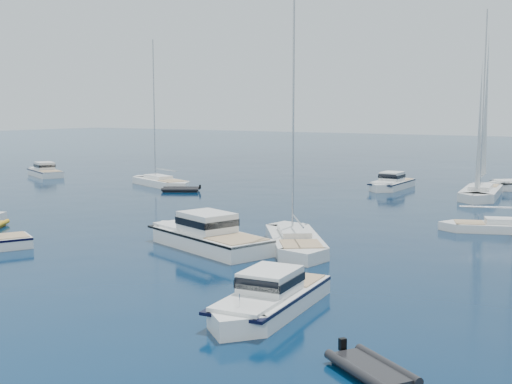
% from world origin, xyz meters
% --- Properties ---
extents(ground, '(400.00, 400.00, 0.00)m').
position_xyz_m(ground, '(0.00, 0.00, 0.00)').
color(ground, '#082A4F').
rests_on(ground, ground).
extents(motor_cruiser_right, '(3.82, 9.57, 2.45)m').
position_xyz_m(motor_cruiser_right, '(12.84, 2.30, 0.00)').
color(motor_cruiser_right, silver).
rests_on(motor_cruiser_right, ground).
extents(motor_cruiser_centre, '(11.90, 6.97, 2.99)m').
position_xyz_m(motor_cruiser_centre, '(2.07, 12.07, 0.00)').
color(motor_cruiser_centre, silver).
rests_on(motor_cruiser_centre, ground).
extents(motor_cruiser_far_l, '(9.51, 6.36, 2.41)m').
position_xyz_m(motor_cruiser_far_l, '(-43.69, 37.66, 0.00)').
color(motor_cruiser_far_l, silver).
rests_on(motor_cruiser_far_l, ground).
extents(motor_cruiser_horizon, '(2.91, 9.31, 2.44)m').
position_xyz_m(motor_cruiser_horizon, '(0.90, 48.79, 0.00)').
color(motor_cruiser_horizon, white).
rests_on(motor_cruiser_horizon, ground).
extents(sailboat_mid_r, '(9.58, 11.44, 17.54)m').
position_xyz_m(sailboat_mid_r, '(7.04, 15.23, 0.00)').
color(sailboat_mid_r, silver).
rests_on(sailboat_mid_r, ground).
extents(sailboat_centre, '(9.62, 5.68, 13.79)m').
position_xyz_m(sailboat_centre, '(17.27, 28.15, 0.00)').
color(sailboat_centre, silver).
rests_on(sailboat_centre, ground).
extents(sailboat_sails_r, '(5.06, 13.49, 19.35)m').
position_xyz_m(sailboat_sails_r, '(11.19, 47.21, 0.00)').
color(sailboat_sails_r, silver).
rests_on(sailboat_sails_r, ground).
extents(sailboat_far_l, '(12.28, 7.25, 17.59)m').
position_xyz_m(sailboat_far_l, '(-23.23, 37.36, 0.00)').
color(sailboat_far_l, white).
rests_on(sailboat_far_l, ground).
extents(tender_grey_near, '(4.13, 3.63, 0.95)m').
position_xyz_m(tender_grey_near, '(19.50, -1.94, 0.00)').
color(tender_grey_near, black).
rests_on(tender_grey_near, ground).
extents(tender_grey_far, '(4.81, 4.13, 0.95)m').
position_xyz_m(tender_grey_far, '(-17.73, 34.31, 0.00)').
color(tender_grey_far, black).
rests_on(tender_grey_far, ground).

